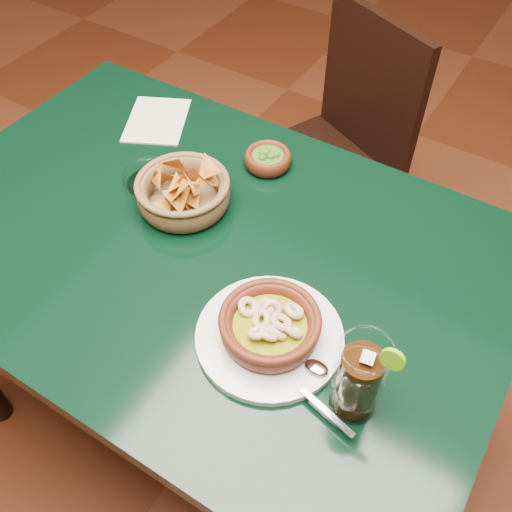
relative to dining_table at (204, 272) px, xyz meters
The scene contains 9 objects.
ground 0.65m from the dining_table, ahead, with size 7.00×7.00×0.00m, color #471C0C.
dining_table is the anchor object (origin of this frame).
dining_chair 0.72m from the dining_table, 92.84° to the left, with size 0.53×0.53×0.87m.
shrimp_plate 0.29m from the dining_table, 27.60° to the right, with size 0.32×0.25×0.08m.
chip_basket 0.17m from the dining_table, 143.27° to the left, with size 0.22×0.22×0.14m.
guacamole_ramekin 0.29m from the dining_table, 91.11° to the left, with size 0.12×0.12×0.04m.
cola_drink 0.46m from the dining_table, 20.97° to the right, with size 0.16×0.16×0.18m.
glass_ashtray 0.23m from the dining_table, 156.85° to the left, with size 0.13×0.13×0.03m.
paper_menu 0.42m from the dining_table, 140.44° to the left, with size 0.20×0.22×0.00m.
Camera 1 is at (0.49, -0.58, 1.57)m, focal length 40.00 mm.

